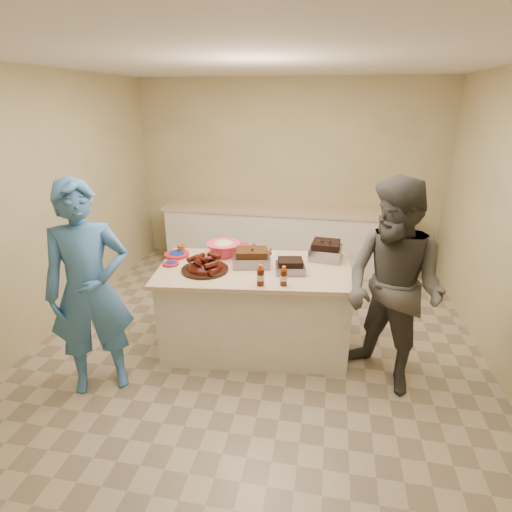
% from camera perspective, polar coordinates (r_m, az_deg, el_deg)
% --- Properties ---
extents(room, '(4.50, 5.00, 2.70)m').
position_cam_1_polar(room, '(4.27, 0.15, -12.61)').
color(room, tan).
rests_on(room, ground).
extents(back_counter, '(3.60, 0.64, 0.90)m').
position_cam_1_polar(back_counter, '(6.04, 3.93, 2.61)').
color(back_counter, silver).
rests_on(back_counter, ground).
extents(island, '(1.96, 1.19, 0.88)m').
position_cam_1_polar(island, '(4.27, -0.13, -12.58)').
color(island, silver).
rests_on(island, ground).
extents(rib_platter, '(0.59, 0.59, 0.18)m').
position_cam_1_polar(rib_platter, '(3.81, -7.28, -2.08)').
color(rib_platter, '#410D06').
rests_on(rib_platter, island).
extents(pulled_pork_tray, '(0.39, 0.33, 0.11)m').
position_cam_1_polar(pulled_pork_tray, '(3.90, -0.62, -1.32)').
color(pulled_pork_tray, '#47230F').
rests_on(pulled_pork_tray, island).
extents(brisket_tray, '(0.30, 0.27, 0.08)m').
position_cam_1_polar(brisket_tray, '(3.76, 4.88, -2.33)').
color(brisket_tray, black).
rests_on(brisket_tray, island).
extents(roasting_pan, '(0.34, 0.34, 0.12)m').
position_cam_1_polar(roasting_pan, '(4.13, 9.84, -0.34)').
color(roasting_pan, gray).
rests_on(roasting_pan, island).
extents(coleslaw_bowl, '(0.39, 0.39, 0.24)m').
position_cam_1_polar(coleslaw_bowl, '(4.16, -4.62, 0.06)').
color(coleslaw_bowl, '#FF3051').
rests_on(coleslaw_bowl, island).
extents(sausage_plate, '(0.35, 0.35, 0.05)m').
position_cam_1_polar(sausage_plate, '(4.16, 0.58, 0.14)').
color(sausage_plate, silver).
rests_on(sausage_plate, island).
extents(mac_cheese_dish, '(0.36, 0.31, 0.08)m').
position_cam_1_polar(mac_cheese_dish, '(4.20, 9.84, 0.01)').
color(mac_cheese_dish, '#FDA700').
rests_on(mac_cheese_dish, island).
extents(bbq_bottle_a, '(0.07, 0.07, 0.19)m').
position_cam_1_polar(bbq_bottle_a, '(3.49, 0.64, -4.18)').
color(bbq_bottle_a, '#411708').
rests_on(bbq_bottle_a, island).
extents(bbq_bottle_b, '(0.07, 0.07, 0.18)m').
position_cam_1_polar(bbq_bottle_b, '(3.50, 3.94, -4.18)').
color(bbq_bottle_b, '#411708').
rests_on(bbq_bottle_b, island).
extents(mustard_bottle, '(0.05, 0.05, 0.13)m').
position_cam_1_polar(mustard_bottle, '(3.92, -1.13, -1.24)').
color(mustard_bottle, gold).
rests_on(mustard_bottle, island).
extents(sauce_bowl, '(0.13, 0.05, 0.13)m').
position_cam_1_polar(sauce_bowl, '(3.96, -0.15, -0.99)').
color(sauce_bowl, silver).
rests_on(sauce_bowl, island).
extents(plate_stack_large, '(0.28, 0.28, 0.03)m').
position_cam_1_polar(plate_stack_large, '(4.21, -11.24, -0.01)').
color(plate_stack_large, '#A61921').
rests_on(plate_stack_large, island).
extents(plate_stack_small, '(0.18, 0.18, 0.02)m').
position_cam_1_polar(plate_stack_small, '(4.00, -12.07, -1.23)').
color(plate_stack_small, '#A61921').
rests_on(plate_stack_small, island).
extents(plastic_cup, '(0.10, 0.10, 0.09)m').
position_cam_1_polar(plastic_cup, '(4.30, -10.56, 0.48)').
color(plastic_cup, '#A56B1E').
rests_on(plastic_cup, island).
extents(basket_stack, '(0.21, 0.19, 0.09)m').
position_cam_1_polar(basket_stack, '(4.23, -2.30, 0.48)').
color(basket_stack, '#A61921').
rests_on(basket_stack, island).
extents(guest_blue, '(1.48, 1.95, 0.44)m').
position_cam_1_polar(guest_blue, '(4.03, -20.78, -16.54)').
color(guest_blue, '#3C72B3').
rests_on(guest_blue, ground).
extents(guest_gray, '(1.92, 1.96, 0.70)m').
position_cam_1_polar(guest_gray, '(3.98, 17.33, -16.55)').
color(guest_gray, '#4D4B44').
rests_on(guest_gray, ground).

